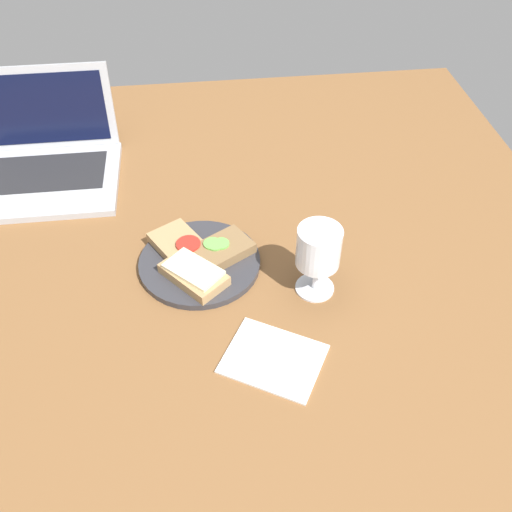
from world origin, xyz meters
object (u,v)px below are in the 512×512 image
at_px(plate, 200,262).
at_px(laptop, 40,158).
at_px(sandwich_with_cheese, 194,273).
at_px(sandwich_with_tomato, 181,246).
at_px(sandwich_with_cucumber, 223,249).
at_px(wine_glass, 318,250).
at_px(napkin, 273,359).

xyz_separation_m(plate, laptop, (-0.32, 0.32, 0.03)).
height_order(plate, laptop, laptop).
relative_size(sandwich_with_cheese, sandwich_with_tomato, 0.96).
distance_m(sandwich_with_tomato, laptop, 0.41).
height_order(sandwich_with_cucumber, laptop, laptop).
relative_size(sandwich_with_tomato, laptop, 0.42).
bearing_deg(sandwich_with_tomato, plate, -44.20).
height_order(sandwich_with_cheese, laptop, laptop).
xyz_separation_m(wine_glass, laptop, (-0.51, 0.40, -0.05)).
bearing_deg(sandwich_with_cheese, wine_glass, -10.32).
xyz_separation_m(wine_glass, napkin, (-0.09, -0.14, -0.09)).
height_order(plate, wine_glass, wine_glass).
height_order(sandwich_with_cucumber, wine_glass, wine_glass).
bearing_deg(sandwich_with_cheese, plate, 76.08).
relative_size(plate, sandwich_with_cucumber, 1.80).
height_order(sandwich_with_cheese, sandwich_with_tomato, sandwich_with_cheese).
bearing_deg(wine_glass, sandwich_with_tomato, 153.47).
relative_size(plate, sandwich_with_cheese, 1.67).
height_order(sandwich_with_cucumber, sandwich_with_tomato, same).
relative_size(sandwich_with_cucumber, sandwich_with_tomato, 0.89).
bearing_deg(laptop, sandwich_with_cheese, -49.87).
relative_size(plate, napkin, 1.50).
bearing_deg(sandwich_with_tomato, sandwich_with_cheese, -74.44).
height_order(sandwich_with_tomato, wine_glass, wine_glass).
height_order(sandwich_with_cheese, sandwich_with_cucumber, sandwich_with_cheese).
distance_m(sandwich_with_cucumber, napkin, 0.24).
relative_size(wine_glass, laptop, 0.41).
height_order(sandwich_with_tomato, laptop, laptop).
distance_m(sandwich_with_cheese, sandwich_with_tomato, 0.08).
bearing_deg(napkin, plate, 114.86).
bearing_deg(sandwich_with_cheese, laptop, 130.13).
bearing_deg(napkin, sandwich_with_cheese, 122.70).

